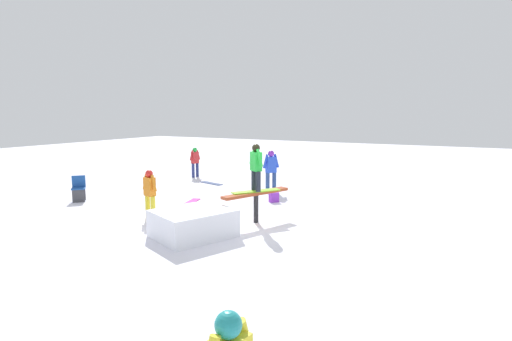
# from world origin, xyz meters

# --- Properties ---
(ground_plane) EXTENTS (60.00, 60.00, 0.00)m
(ground_plane) POSITION_xyz_m (0.00, 0.00, 0.00)
(ground_plane) COLOR white
(rail_feature) EXTENTS (2.14, 1.10, 0.88)m
(rail_feature) POSITION_xyz_m (0.00, 0.00, 0.73)
(rail_feature) COLOR black
(rail_feature) RESTS_ON ground
(snow_kicker_ramp) EXTENTS (2.24, 2.08, 0.68)m
(snow_kicker_ramp) POSITION_xyz_m (-1.87, 0.78, 0.34)
(snow_kicker_ramp) COLOR white
(snow_kicker_ramp) RESTS_ON ground
(main_rider_on_rail) EXTENTS (1.30, 1.06, 1.34)m
(main_rider_on_rail) POSITION_xyz_m (0.00, 0.00, 1.54)
(main_rider_on_rail) COLOR #8ACE27
(main_rider_on_rail) RESTS_ON rail_feature
(bystander_red) EXTENTS (0.63, 0.27, 1.42)m
(bystander_red) POSITION_xyz_m (5.60, 6.24, 0.79)
(bystander_red) COLOR navy
(bystander_red) RESTS_ON ground
(bystander_blue) EXTENTS (0.62, 0.49, 1.62)m
(bystander_blue) POSITION_xyz_m (4.03, 1.48, 0.91)
(bystander_blue) COLOR navy
(bystander_blue) RESTS_ON ground
(bystander_orange) EXTENTS (0.27, 0.64, 1.43)m
(bystander_orange) POSITION_xyz_m (-1.05, 2.93, 0.80)
(bystander_orange) COLOR gold
(bystander_orange) RESTS_ON ground
(loose_snowboard_magenta) EXTENTS (1.55, 0.68, 0.02)m
(loose_snowboard_magenta) POSITION_xyz_m (0.95, 3.08, 0.01)
(loose_snowboard_magenta) COLOR #C01C96
(loose_snowboard_magenta) RESTS_ON ground
(loose_snowboard_navy) EXTENTS (0.62, 1.28, 0.02)m
(loose_snowboard_navy) POSITION_xyz_m (4.52, 4.59, 0.01)
(loose_snowboard_navy) COLOR navy
(loose_snowboard_navy) RESTS_ON ground
(folding_chair) EXTENTS (0.62, 0.62, 0.88)m
(folding_chair) POSITION_xyz_m (-0.49, 6.72, 0.41)
(folding_chair) COLOR #3F3F44
(folding_chair) RESTS_ON ground
(backpack_on_snow) EXTENTS (0.37, 0.35, 0.34)m
(backpack_on_snow) POSITION_xyz_m (2.55, 0.65, 0.17)
(backpack_on_snow) COLOR purple
(backpack_on_snow) RESTS_ON ground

